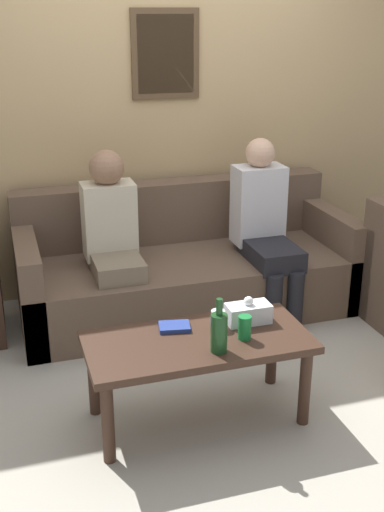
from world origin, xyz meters
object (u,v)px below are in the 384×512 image
Objects in this scene: coffee_table at (198,351)px; person_left at (113,235)px; person_right at (265,224)px; couch_main at (185,268)px; drinking_glass at (218,319)px; wine_bottle at (219,332)px.

coffee_table is 0.96× the size of person_left.
coffee_table is 0.95× the size of person_right.
person_left is (-0.53, -0.13, 0.35)m from couch_main.
coffee_table is 1.23m from person_left.
person_right is (0.51, -0.18, 0.34)m from couch_main.
person_right reaches higher than drinking_glass.
person_left is 0.98× the size of person_right.
drinking_glass is at bearing 32.36° from coffee_table.
coffee_table is at bearing -147.64° from drinking_glass.
couch_main is 1.27m from drinking_glass.
person_left is at bearing -165.88° from couch_main.
coffee_table is 4.10× the size of wine_bottle.
person_left is (-0.20, 1.19, 0.24)m from coffee_table.
person_right is at bearing 55.94° from drinking_glass.
coffee_table is at bearing -80.62° from person_left.
person_right is at bearing -2.88° from person_left.
couch_main is 1.36m from coffee_table.
couch_main is 2.04× the size of coffee_table.
wine_bottle is at bearing -68.77° from coffee_table.
wine_bottle is at bearing -108.56° from drinking_glass.
couch_main is at bearing 160.19° from person_right.
couch_main is 1.93× the size of person_right.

